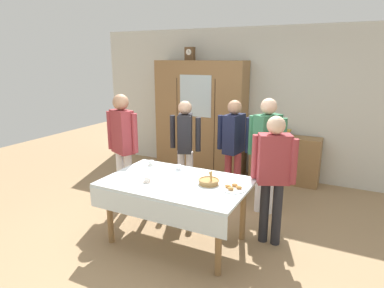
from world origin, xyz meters
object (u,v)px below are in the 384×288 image
bread_basket (209,181)px  person_behind_table_left (267,145)px  person_near_right_end (123,140)px  tea_cup_back_edge (151,163)px  dining_table (175,190)px  pastry_plate (233,188)px  mantel_clock (190,54)px  spoon_mid_right (136,171)px  tea_cup_near_right (178,168)px  spoon_back_edge (188,196)px  wall_cabinet (200,117)px  spoon_far_left (141,175)px  person_by_cabinet (234,141)px  person_behind_table_right (273,169)px  bookshelf_low (284,159)px  book_stack (286,133)px  tea_cup_front_edge (147,180)px  person_beside_shelf (185,141)px

bread_basket → person_behind_table_left: 1.23m
person_near_right_end → person_behind_table_left: bearing=20.4°
tea_cup_back_edge → dining_table: bearing=-33.5°
pastry_plate → dining_table: bearing=-172.7°
mantel_clock → spoon_mid_right: 2.93m
tea_cup_near_right → spoon_mid_right: tea_cup_near_right is taller
tea_cup_near_right → spoon_back_edge: bearing=-54.6°
wall_cabinet → mantel_clock: (-0.23, -0.00, 1.18)m
spoon_far_left → person_by_cabinet: size_ratio=0.08×
pastry_plate → person_behind_table_right: person_behind_table_right is taller
person_near_right_end → person_behind_table_left: person_near_right_end is taller
spoon_far_left → spoon_back_edge: (0.80, -0.30, 0.00)m
mantel_clock → person_by_cabinet: bearing=-40.9°
wall_cabinet → bookshelf_low: bearing=1.8°
book_stack → tea_cup_front_edge: bearing=-110.0°
bookshelf_low → person_behind_table_left: person_behind_table_left is taller
dining_table → pastry_plate: bearing=7.3°
tea_cup_near_right → spoon_mid_right: 0.54m
tea_cup_back_edge → person_by_cabinet: size_ratio=0.08×
spoon_mid_right → person_near_right_end: 0.76m
person_behind_table_right → book_stack: bearing=97.4°
spoon_far_left → person_behind_table_right: (1.49, 0.50, 0.16)m
tea_cup_near_right → person_by_cabinet: bearing=71.4°
tea_cup_back_edge → spoon_far_left: size_ratio=1.09×
person_by_cabinet → bread_basket: bearing=-81.9°
tea_cup_front_edge → wall_cabinet: bearing=102.7°
spoon_far_left → spoon_back_edge: size_ratio=1.00×
wall_cabinet → tea_cup_front_edge: bearing=-77.3°
bookshelf_low → spoon_back_edge: bookshelf_low is taller
dining_table → person_by_cabinet: person_by_cabinet is taller
bookshelf_low → tea_cup_near_right: 2.45m
person_by_cabinet → spoon_mid_right: bearing=-120.9°
book_stack → pastry_plate: bearing=-91.1°
bookshelf_low → tea_cup_front_edge: size_ratio=9.20×
tea_cup_near_right → person_behind_table_left: bearing=44.3°
bookshelf_low → tea_cup_back_edge: size_ratio=9.20×
tea_cup_back_edge → person_beside_shelf: size_ratio=0.08×
spoon_far_left → spoon_mid_right: bearing=145.7°
person_by_cabinet → person_near_right_end: bearing=-146.7°
book_stack → spoon_back_edge: 2.97m
tea_cup_front_edge → person_beside_shelf: bearing=99.7°
dining_table → person_behind_table_right: person_behind_table_right is taller
mantel_clock → spoon_far_left: mantel_clock is taller
person_by_cabinet → person_behind_table_left: 0.58m
wall_cabinet → tea_cup_back_edge: 2.24m
person_beside_shelf → person_behind_table_right: 1.70m
bread_basket → tea_cup_back_edge: bearing=163.6°
wall_cabinet → mantel_clock: 1.20m
tea_cup_near_right → person_beside_shelf: size_ratio=0.08×
spoon_far_left → tea_cup_front_edge: bearing=-36.4°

